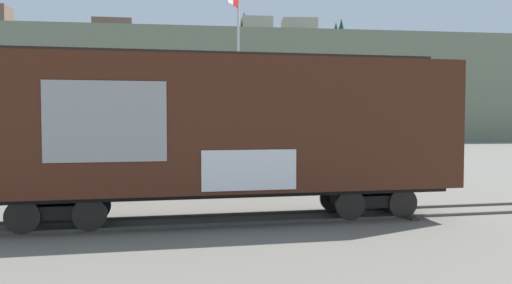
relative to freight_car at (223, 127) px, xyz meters
The scene contains 7 objects.
ground_plane 2.91m from the freight_car, ahead, with size 260.00×260.00×0.00m, color slate.
track 2.89m from the freight_car, behind, with size 59.98×5.38×0.08m.
freight_car is the anchor object (origin of this frame).
flagpole 13.31m from the freight_car, 82.18° to the left, with size 0.80×1.35×10.12m.
hillside 68.18m from the freight_car, 89.37° to the left, with size 119.29×43.84×18.75m.
parked_car_green 7.51m from the freight_car, 130.73° to the left, with size 4.62×2.11×1.73m.
parked_car_silver 6.26m from the freight_car, 79.49° to the left, with size 4.09×1.92×1.54m.
Camera 1 is at (-1.98, -15.31, 3.07)m, focal length 36.32 mm.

